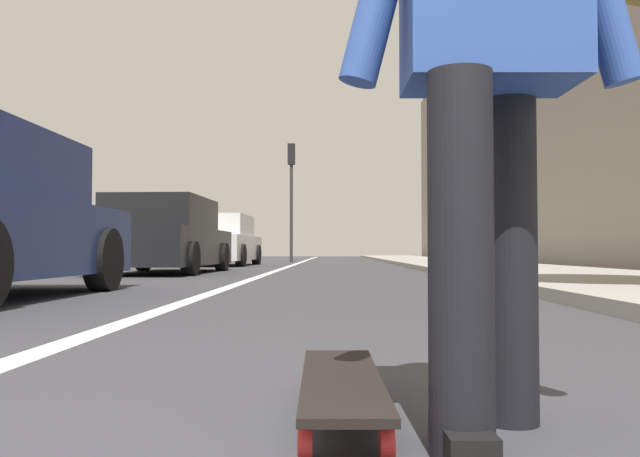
# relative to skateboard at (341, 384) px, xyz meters

# --- Properties ---
(ground_plane) EXTENTS (80.00, 80.00, 0.00)m
(ground_plane) POSITION_rel_skateboard_xyz_m (8.77, 0.04, -0.09)
(ground_plane) COLOR #38383D
(lane_stripe_white) EXTENTS (52.00, 0.16, 0.01)m
(lane_stripe_white) POSITION_rel_skateboard_xyz_m (18.77, 1.27, -0.09)
(lane_stripe_white) COLOR silver
(lane_stripe_white) RESTS_ON ground
(sidewalk_curb) EXTENTS (52.00, 3.20, 0.11)m
(sidewalk_curb) POSITION_rel_skateboard_xyz_m (16.77, -3.41, -0.04)
(sidewalk_curb) COLOR #9E9B93
(sidewalk_curb) RESTS_ON ground
(building_facade) EXTENTS (40.00, 1.20, 10.25)m
(building_facade) POSITION_rel_skateboard_xyz_m (20.77, -6.33, 5.03)
(building_facade) COLOR gray
(building_facade) RESTS_ON ground
(skateboard) EXTENTS (0.84, 0.22, 0.11)m
(skateboard) POSITION_rel_skateboard_xyz_m (0.00, 0.00, 0.00)
(skateboard) COLOR red
(skateboard) RESTS_ON ground
(skater_person) EXTENTS (0.46, 0.72, 1.64)m
(skater_person) POSITION_rel_skateboard_xyz_m (-0.15, -0.35, 0.84)
(skater_person) COLOR black
(skater_person) RESTS_ON ground
(parked_car_mid) EXTENTS (4.42, 2.03, 1.46)m
(parked_car_mid) POSITION_rel_skateboard_xyz_m (10.78, 3.34, 0.60)
(parked_car_mid) COLOR black
(parked_car_mid) RESTS_ON ground
(parked_car_far) EXTENTS (4.45, 1.99, 1.47)m
(parked_car_far) POSITION_rel_skateboard_xyz_m (17.07, 3.34, 0.61)
(parked_car_far) COLOR silver
(parked_car_far) RESTS_ON ground
(traffic_light) EXTENTS (0.33, 0.28, 4.55)m
(traffic_light) POSITION_rel_skateboard_xyz_m (22.88, 1.67, 3.03)
(traffic_light) COLOR #2D2D2D
(traffic_light) RESTS_ON ground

